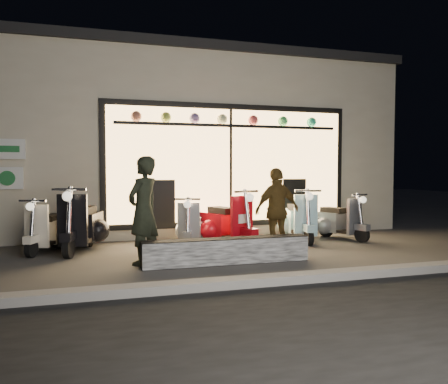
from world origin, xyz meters
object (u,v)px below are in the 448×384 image
(graffiti_barrier, at_px, (227,251))
(woman, at_px, (277,210))
(scooter_red, at_px, (224,224))
(man, at_px, (144,210))
(scooter_silver, at_px, (192,226))

(graffiti_barrier, height_order, woman, woman)
(scooter_red, bearing_deg, graffiti_barrier, -125.40)
(scooter_red, bearing_deg, man, -163.62)
(scooter_silver, xyz_separation_m, man, (-1.07, -1.48, 0.47))
(graffiti_barrier, bearing_deg, man, 164.80)
(man, bearing_deg, graffiti_barrier, 119.95)
(graffiti_barrier, relative_size, scooter_red, 1.81)
(scooter_silver, relative_size, woman, 0.85)
(man, bearing_deg, woman, 142.57)
(graffiti_barrier, relative_size, scooter_silver, 2.07)
(scooter_silver, bearing_deg, graffiti_barrier, -66.12)
(man, xyz_separation_m, woman, (2.36, 0.31, -0.09))
(scooter_silver, height_order, man, man)
(scooter_red, relative_size, woman, 0.97)
(scooter_silver, xyz_separation_m, woman, (1.28, -1.18, 0.38))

